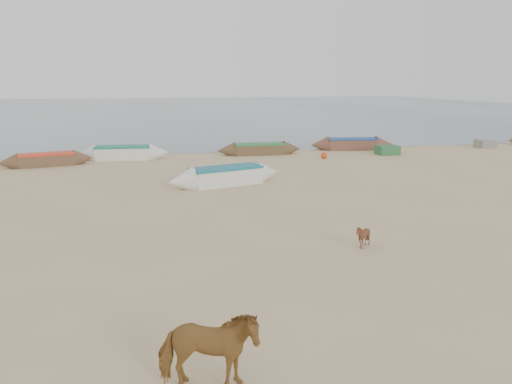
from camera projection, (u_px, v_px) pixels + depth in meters
ground at (284, 250)px, 15.76m from camera, size 140.00×140.00×0.00m
sea at (164, 109)px, 93.78m from camera, size 160.00×160.00×0.00m
cow_adult at (208, 351)px, 8.46m from camera, size 1.89×1.15×1.49m
calf_front at (363, 236)px, 15.89m from camera, size 0.73×0.65×0.77m
near_canoe at (226, 176)px, 25.50m from camera, size 6.36×3.13×0.93m
waterline_canoes at (192, 150)px, 34.86m from camera, size 60.11×5.11×0.93m
beach_clutter at (262, 152)px, 35.04m from camera, size 47.09×4.55×0.64m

